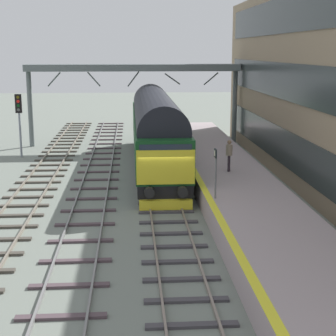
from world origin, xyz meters
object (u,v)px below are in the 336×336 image
at_px(diesel_locomotive, 156,128).
at_px(signal_post_far, 19,116).
at_px(waiting_passenger, 229,153).
at_px(platform_number_sign, 216,166).

relative_size(diesel_locomotive, signal_post_far, 4.43).
height_order(signal_post_far, waiting_passenger, signal_post_far).
height_order(diesel_locomotive, signal_post_far, diesel_locomotive).
bearing_deg(waiting_passenger, platform_number_sign, 178.01).
xyz_separation_m(diesel_locomotive, platform_number_sign, (1.99, -11.06, -0.07)).
bearing_deg(platform_number_sign, diesel_locomotive, 100.21).
bearing_deg(waiting_passenger, signal_post_far, 66.73).
distance_m(diesel_locomotive, platform_number_sign, 11.24).
bearing_deg(signal_post_far, waiting_passenger, -37.73).
relative_size(signal_post_far, waiting_passenger, 2.63).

